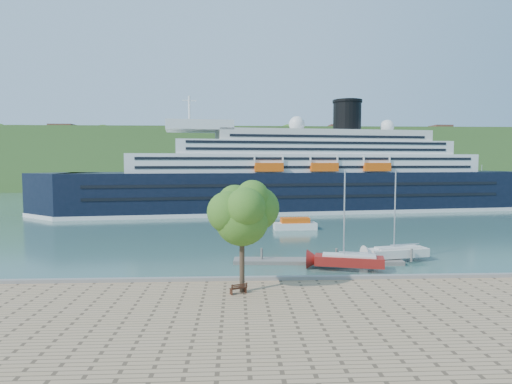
% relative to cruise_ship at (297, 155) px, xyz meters
% --- Properties ---
extents(ground, '(400.00, 400.00, 0.00)m').
position_rel_cruise_ship_xyz_m(ground, '(-8.16, -58.50, -12.41)').
color(ground, '#2F544B').
rests_on(ground, ground).
extents(far_hillside, '(400.00, 50.00, 24.00)m').
position_rel_cruise_ship_xyz_m(far_hillside, '(-8.16, 86.50, -0.41)').
color(far_hillside, '#375722').
rests_on(far_hillside, ground).
extents(quay_coping, '(220.00, 0.50, 0.30)m').
position_rel_cruise_ship_xyz_m(quay_coping, '(-8.16, -58.70, -11.26)').
color(quay_coping, slate).
rests_on(quay_coping, promenade).
extents(cruise_ship, '(111.68, 30.37, 24.82)m').
position_rel_cruise_ship_xyz_m(cruise_ship, '(0.00, 0.00, 0.00)').
color(cruise_ship, black).
rests_on(cruise_ship, ground).
extents(park_bench, '(1.48, 1.03, 0.88)m').
position_rel_cruise_ship_xyz_m(park_bench, '(-13.22, -62.33, -10.97)').
color(park_bench, '#4A2415').
rests_on(park_bench, promenade).
extents(promenade_tree, '(5.57, 5.57, 9.23)m').
position_rel_cruise_ship_xyz_m(promenade_tree, '(-12.92, -61.92, -6.79)').
color(promenade_tree, '#285E18').
rests_on(promenade_tree, promenade).
extents(floating_pontoon, '(18.25, 3.49, 0.40)m').
position_rel_cruise_ship_xyz_m(floating_pontoon, '(-4.57, -48.76, -12.21)').
color(floating_pontoon, gray).
rests_on(floating_pontoon, ground).
extents(sailboat_red, '(7.79, 3.89, 9.70)m').
position_rel_cruise_ship_xyz_m(sailboat_red, '(-2.04, -52.10, -7.56)').
color(sailboat_red, maroon).
rests_on(sailboat_red, ground).
extents(sailboat_white_far, '(7.62, 3.48, 9.50)m').
position_rel_cruise_ship_xyz_m(sailboat_white_far, '(4.44, -48.32, -7.66)').
color(sailboat_white_far, silver).
rests_on(sailboat_white_far, ground).
extents(tender_launch, '(7.10, 2.84, 1.92)m').
position_rel_cruise_ship_xyz_m(tender_launch, '(-3.83, -25.62, -11.45)').
color(tender_launch, '#E5530D').
rests_on(tender_launch, ground).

